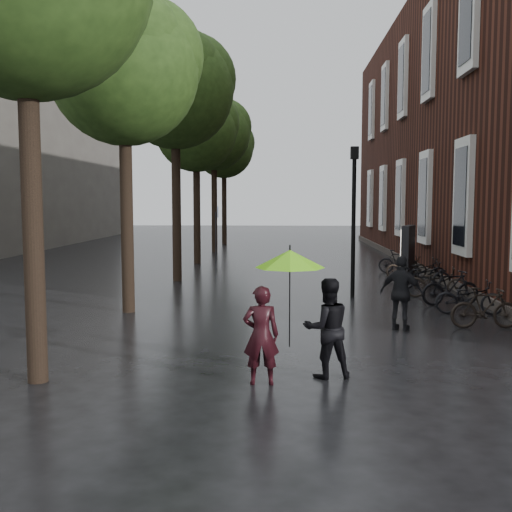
# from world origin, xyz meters

# --- Properties ---
(ground) EXTENTS (120.00, 120.00, 0.00)m
(ground) POSITION_xyz_m (0.00, 0.00, 0.00)
(ground) COLOR black
(street_trees) EXTENTS (4.33, 34.03, 8.91)m
(street_trees) POSITION_xyz_m (-3.99, 15.91, 6.34)
(street_trees) COLOR black
(street_trees) RESTS_ON ground
(person_burgundy) EXTENTS (0.60, 0.42, 1.57)m
(person_burgundy) POSITION_xyz_m (-0.42, 1.04, 0.79)
(person_burgundy) COLOR black
(person_burgundy) RESTS_ON ground
(person_black) EXTENTS (0.92, 0.79, 1.64)m
(person_black) POSITION_xyz_m (0.64, 1.46, 0.82)
(person_black) COLOR black
(person_black) RESTS_ON ground
(lime_umbrella) EXTENTS (1.11, 1.11, 1.64)m
(lime_umbrella) POSITION_xyz_m (0.03, 1.24, 1.97)
(lime_umbrella) COLOR black
(lime_umbrella) RESTS_ON ground
(pedestrian_walking) EXTENTS (1.06, 0.82, 1.67)m
(pedestrian_walking) POSITION_xyz_m (2.55, 5.13, 0.84)
(pedestrian_walking) COLOR black
(pedestrian_walking) RESTS_ON ground
(parked_bicycles) EXTENTS (2.07, 10.94, 1.00)m
(parked_bicycles) POSITION_xyz_m (4.53, 10.47, 0.46)
(parked_bicycles) COLOR black
(parked_bicycles) RESTS_ON ground
(ad_lightbox) EXTENTS (0.30, 1.31, 1.97)m
(ad_lightbox) POSITION_xyz_m (4.46, 13.85, 0.99)
(ad_lightbox) COLOR black
(ad_lightbox) RESTS_ON ground
(lamp_post) EXTENTS (0.23, 0.23, 4.46)m
(lamp_post) POSITION_xyz_m (1.99, 9.67, 2.71)
(lamp_post) COLOR black
(lamp_post) RESTS_ON ground
(cycle_sign) EXTENTS (0.14, 0.48, 2.64)m
(cycle_sign) POSITION_xyz_m (-2.94, 17.17, 1.74)
(cycle_sign) COLOR #262628
(cycle_sign) RESTS_ON ground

